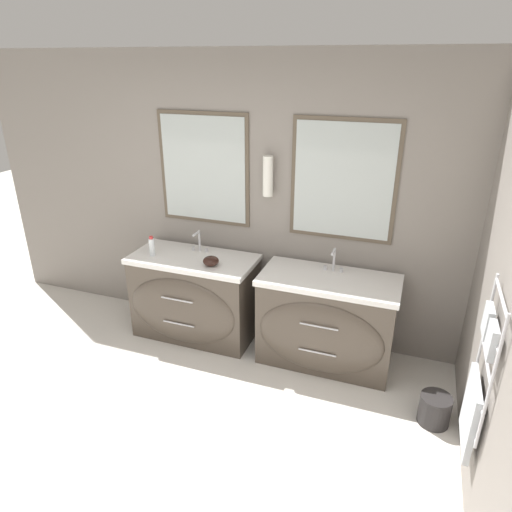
# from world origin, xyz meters

# --- Properties ---
(ground_plane) EXTENTS (16.00, 16.00, 0.00)m
(ground_plane) POSITION_xyz_m (0.00, 0.00, 0.00)
(ground_plane) COLOR silver
(wall_back) EXTENTS (5.57, 0.17, 2.60)m
(wall_back) POSITION_xyz_m (0.01, 2.16, 1.31)
(wall_back) COLOR gray
(wall_back) RESTS_ON ground_plane
(wall_right) EXTENTS (0.13, 4.19, 2.60)m
(wall_right) POSITION_xyz_m (2.01, 0.95, 1.29)
(wall_right) COLOR gray
(wall_right) RESTS_ON ground_plane
(vanity_left) EXTENTS (1.17, 0.63, 0.82)m
(vanity_left) POSITION_xyz_m (-0.42, 1.77, 0.41)
(vanity_left) COLOR #4C4238
(vanity_left) RESTS_ON ground_plane
(vanity_right) EXTENTS (1.17, 0.63, 0.82)m
(vanity_right) POSITION_xyz_m (0.87, 1.77, 0.41)
(vanity_right) COLOR #4C4238
(vanity_right) RESTS_ON ground_plane
(faucet_left) EXTENTS (0.17, 0.13, 0.21)m
(faucet_left) POSITION_xyz_m (-0.42, 1.94, 0.92)
(faucet_left) COLOR silver
(faucet_left) RESTS_ON vanity_left
(faucet_right) EXTENTS (0.17, 0.13, 0.21)m
(faucet_right) POSITION_xyz_m (0.87, 1.94, 0.92)
(faucet_right) COLOR silver
(faucet_right) RESTS_ON vanity_right
(toiletry_bottle) EXTENTS (0.05, 0.05, 0.19)m
(toiletry_bottle) POSITION_xyz_m (-0.79, 1.71, 0.91)
(toiletry_bottle) COLOR silver
(toiletry_bottle) RESTS_ON vanity_left
(amenity_bowl) EXTENTS (0.14, 0.14, 0.09)m
(amenity_bowl) POSITION_xyz_m (-0.17, 1.69, 0.86)
(amenity_bowl) COLOR black
(amenity_bowl) RESTS_ON vanity_left
(waste_bin) EXTENTS (0.23, 0.23, 0.23)m
(waste_bin) POSITION_xyz_m (1.80, 1.32, 0.12)
(waste_bin) COLOR #282626
(waste_bin) RESTS_ON ground_plane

